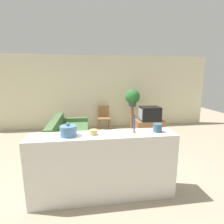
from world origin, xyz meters
name	(u,v)px	position (x,y,z in m)	size (l,w,h in m)	color
ground_plane	(101,173)	(0.00, 0.00, 0.00)	(14.00, 14.00, 0.00)	tan
wall_back	(93,92)	(0.00, 3.43, 1.35)	(9.00, 0.06, 2.70)	beige
couch	(69,136)	(-0.75, 1.55, 0.28)	(0.98, 1.99, 0.78)	#476B3D
tv_stand	(149,128)	(1.76, 2.03, 0.27)	(0.91, 0.49, 0.53)	olive
television	(150,114)	(1.75, 2.03, 0.75)	(0.63, 0.47, 0.44)	black
wooden_chair	(104,116)	(0.37, 3.01, 0.48)	(0.44, 0.44, 0.86)	olive
plant_stand	(132,118)	(1.38, 2.79, 0.44)	(0.12, 0.12, 0.88)	olive
potted_plant	(133,97)	(1.38, 2.79, 1.21)	(0.52, 0.52, 0.60)	#4C4C51
foreground_counter	(104,166)	(0.00, -0.69, 0.53)	(2.26, 0.44, 1.06)	silver
decorative_bowl	(68,131)	(-0.51, -0.69, 1.14)	(0.24, 0.24, 0.21)	#4C7AAD
candle_jar	(93,132)	(-0.15, -0.69, 1.10)	(0.11, 0.11, 0.08)	tan
candlestick	(134,127)	(0.48, -0.69, 1.16)	(0.07, 0.07, 0.30)	#B7933D
coffee_tin	(157,128)	(0.86, -0.69, 1.12)	(0.14, 0.14, 0.13)	#335B75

